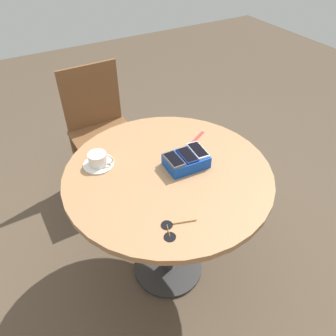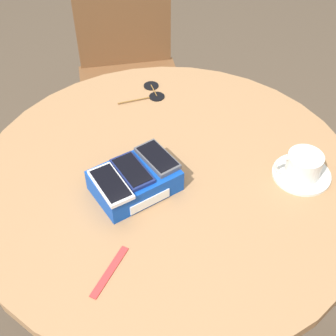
# 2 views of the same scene
# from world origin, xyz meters

# --- Properties ---
(ground_plane) EXTENTS (8.00, 8.00, 0.00)m
(ground_plane) POSITION_xyz_m (0.00, 0.00, 0.00)
(ground_plane) COLOR brown
(round_table) EXTENTS (0.97, 0.97, 0.78)m
(round_table) POSITION_xyz_m (0.00, 0.00, 0.65)
(round_table) COLOR #2D2D2D
(round_table) RESTS_ON ground_plane
(phone_box) EXTENTS (0.20, 0.14, 0.06)m
(phone_box) POSITION_xyz_m (-0.09, 0.00, 0.81)
(phone_box) COLOR #0F42AD
(phone_box) RESTS_ON round_table
(phone_white) EXTENTS (0.07, 0.13, 0.01)m
(phone_white) POSITION_xyz_m (-0.16, 0.00, 0.84)
(phone_white) COLOR silver
(phone_white) RESTS_ON phone_box
(phone_navy) EXTENTS (0.07, 0.12, 0.01)m
(phone_navy) POSITION_xyz_m (-0.10, 0.01, 0.84)
(phone_navy) COLOR navy
(phone_navy) RESTS_ON phone_box
(phone_gray) EXTENTS (0.06, 0.12, 0.01)m
(phone_gray) POSITION_xyz_m (-0.03, 0.01, 0.85)
(phone_gray) COLOR #515156
(phone_gray) RESTS_ON phone_box
(saucer) EXTENTS (0.14, 0.14, 0.01)m
(saucer) POSITION_xyz_m (0.26, -0.20, 0.79)
(saucer) COLOR silver
(saucer) RESTS_ON round_table
(coffee_cup) EXTENTS (0.11, 0.09, 0.06)m
(coffee_cup) POSITION_xyz_m (0.26, -0.20, 0.82)
(coffee_cup) COLOR silver
(coffee_cup) RESTS_ON saucer
(lanyard_strap) EXTENTS (0.13, 0.08, 0.00)m
(lanyard_strap) POSITION_xyz_m (-0.27, -0.16, 0.78)
(lanyard_strap) COLOR red
(lanyard_strap) RESTS_ON round_table
(sunglasses) EXTENTS (0.16, 0.10, 0.01)m
(sunglasses) POSITION_xyz_m (0.16, 0.31, 0.78)
(sunglasses) COLOR black
(sunglasses) RESTS_ON round_table
(chair_near_window) EXTENTS (0.44, 0.44, 0.92)m
(chair_near_window) POSITION_xyz_m (0.02, -0.92, 0.48)
(chair_near_window) COLOR brown
(chair_near_window) RESTS_ON ground_plane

